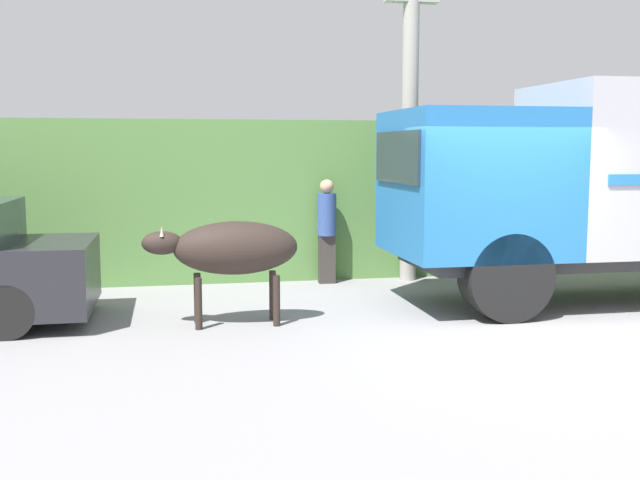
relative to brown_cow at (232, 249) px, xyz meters
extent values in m
plane|color=gray|center=(3.43, -1.08, -0.97)|extent=(60.00, 60.00, 0.00)
cube|color=#568442|center=(3.43, 5.50, 0.38)|extent=(32.00, 5.08, 2.71)
cube|color=#2D2D2D|center=(5.98, 0.44, -0.30)|extent=(6.77, 1.78, 0.18)
cube|color=#236BB2|center=(3.41, 0.44, 0.78)|extent=(2.21, 2.23, 1.99)
cube|color=#232D38|center=(2.28, 0.44, 1.14)|extent=(0.04, 1.89, 0.70)
cylinder|color=black|center=(3.52, -0.43, -0.39)|extent=(1.16, 0.49, 1.16)
ellipsoid|color=#2D231E|center=(0.05, 0.00, 0.01)|extent=(1.57, 0.68, 0.68)
ellipsoid|color=#2D231E|center=(-0.86, 0.00, 0.10)|extent=(0.50, 0.29, 0.29)
cone|color=#B7AD93|center=(-0.86, -0.12, 0.24)|extent=(0.06, 0.06, 0.11)
cone|color=#B7AD93|center=(-0.86, 0.12, 0.24)|extent=(0.06, 0.06, 0.11)
cylinder|color=#2D231E|center=(-0.44, -0.19, -0.65)|extent=(0.09, 0.09, 0.65)
cylinder|color=#2D231E|center=(-0.44, 0.19, -0.65)|extent=(0.09, 0.09, 0.65)
cylinder|color=#2D231E|center=(0.54, -0.19, -0.65)|extent=(0.09, 0.09, 0.65)
cylinder|color=#2D231E|center=(0.54, 0.19, -0.65)|extent=(0.09, 0.09, 0.65)
cylinder|color=black|center=(-2.66, -0.18, -0.64)|extent=(0.66, 0.30, 0.66)
cube|color=#38332D|center=(1.79, 2.69, -0.57)|extent=(0.27, 0.18, 0.80)
cylinder|color=#334C8C|center=(1.79, 2.69, 0.18)|extent=(0.32, 0.32, 0.70)
sphere|color=tan|center=(1.79, 2.69, 0.64)|extent=(0.23, 0.23, 0.23)
cylinder|color=#9E998E|center=(3.21, 2.73, 1.68)|extent=(0.27, 0.27, 5.30)
camera|label=1|loc=(-0.74, -9.38, 1.25)|focal=42.00mm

